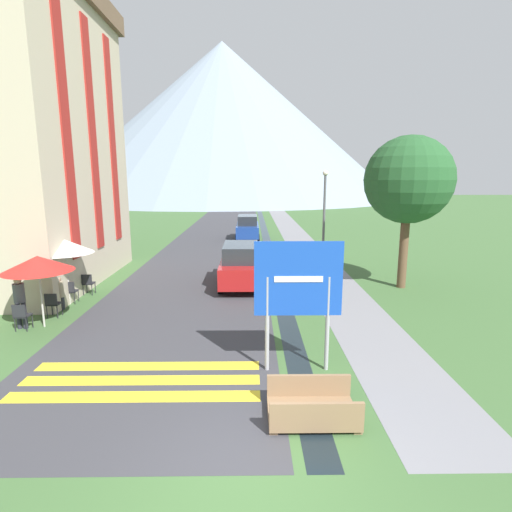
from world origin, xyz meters
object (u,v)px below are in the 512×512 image
at_px(cafe_chair_middle, 70,290).
at_px(person_seated_near, 59,291).
at_px(road_sign, 298,288).
at_px(cafe_chair_far_left, 88,282).
at_px(footbridge, 312,408).
at_px(parked_car_near, 241,265).
at_px(parked_car_far, 248,227).
at_px(streetlamp, 324,211).
at_px(cafe_chair_nearest, 21,315).
at_px(cafe_umbrella_middle_white, 65,246).
at_px(tree_by_path, 409,180).
at_px(cafe_umbrella_front_red, 38,264).
at_px(cafe_chair_near_right, 53,303).
at_px(hotel_building, 24,126).
at_px(person_standing_terrace, 20,299).

xyz_separation_m(cafe_chair_middle, person_seated_near, (-0.09, -0.66, 0.16)).
xyz_separation_m(road_sign, cafe_chair_far_left, (-7.55, 6.39, -1.54)).
xyz_separation_m(road_sign, footbridge, (0.07, -2.01, -1.83)).
height_order(parked_car_near, cafe_chair_middle, parked_car_near).
height_order(parked_car_far, cafe_chair_far_left, parked_car_far).
xyz_separation_m(parked_car_near, streetlamp, (4.09, 3.17, 2.03)).
xyz_separation_m(cafe_chair_nearest, cafe_chair_far_left, (0.50, 3.77, 0.00)).
relative_size(cafe_chair_middle, cafe_umbrella_middle_white, 0.35).
distance_m(cafe_chair_middle, tree_by_path, 13.75).
bearing_deg(tree_by_path, streetlamp, 127.00).
distance_m(parked_car_near, cafe_umbrella_front_red, 7.80).
relative_size(footbridge, cafe_chair_near_right, 2.00).
bearing_deg(cafe_umbrella_middle_white, hotel_building, 129.80).
relative_size(parked_car_far, person_seated_near, 3.45).
bearing_deg(cafe_umbrella_middle_white, cafe_chair_middle, 76.41).
bearing_deg(streetlamp, cafe_umbrella_front_red, -141.75).
height_order(footbridge, streetlamp, streetlamp).
relative_size(cafe_umbrella_front_red, cafe_umbrella_middle_white, 0.94).
bearing_deg(cafe_chair_near_right, cafe_umbrella_front_red, -62.72).
bearing_deg(cafe_umbrella_front_red, footbridge, -32.94).
distance_m(footbridge, parked_car_far, 22.67).
distance_m(footbridge, person_seated_near, 10.32).
height_order(cafe_chair_near_right, person_standing_terrace, person_standing_terrace).
height_order(cafe_chair_near_right, cafe_umbrella_middle_white, cafe_umbrella_middle_white).
bearing_deg(cafe_umbrella_front_red, person_standing_terrace, -166.31).
relative_size(footbridge, parked_car_far, 0.41).
height_order(hotel_building, footbridge, hotel_building).
height_order(footbridge, cafe_umbrella_front_red, cafe_umbrella_front_red).
height_order(hotel_building, streetlamp, hotel_building).
bearing_deg(hotel_building, cafe_chair_middle, -49.46).
xyz_separation_m(cafe_chair_far_left, person_seated_near, (-0.29, -1.78, 0.16)).
relative_size(cafe_umbrella_front_red, streetlamp, 0.46).
bearing_deg(person_seated_near, person_standing_terrace, -99.97).
distance_m(footbridge, cafe_chair_nearest, 9.35).
bearing_deg(cafe_chair_far_left, person_seated_near, -75.51).
xyz_separation_m(cafe_chair_far_left, tree_by_path, (12.81, 0.95, 3.94)).
relative_size(cafe_chair_middle, streetlamp, 0.17).
height_order(hotel_building, parked_car_far, hotel_building).
bearing_deg(cafe_chair_nearest, road_sign, -11.98).
relative_size(hotel_building, cafe_umbrella_front_red, 5.53).
height_order(hotel_building, person_standing_terrace, hotel_building).
height_order(cafe_umbrella_front_red, person_seated_near, cafe_umbrella_front_red).
bearing_deg(cafe_chair_middle, hotel_building, 130.51).
height_order(streetlamp, tree_by_path, tree_by_path).
xyz_separation_m(road_sign, cafe_chair_near_right, (-7.66, 3.77, -1.54)).
bearing_deg(cafe_chair_far_left, cafe_chair_near_right, -68.89).
relative_size(road_sign, cafe_chair_far_left, 3.72).
bearing_deg(person_standing_terrace, person_seated_near, 80.03).
distance_m(hotel_building, parked_car_far, 16.25).
xyz_separation_m(footbridge, tree_by_path, (5.19, 9.34, 4.23)).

